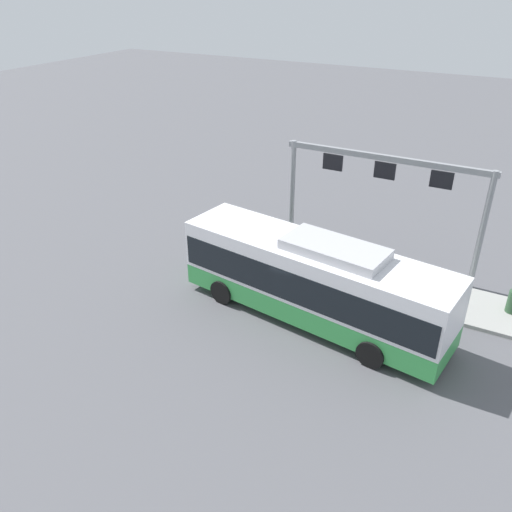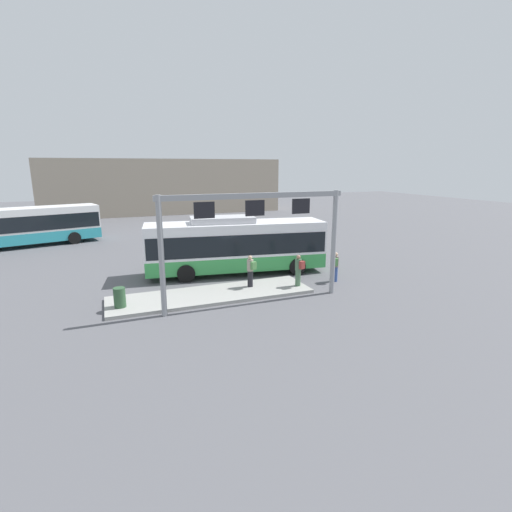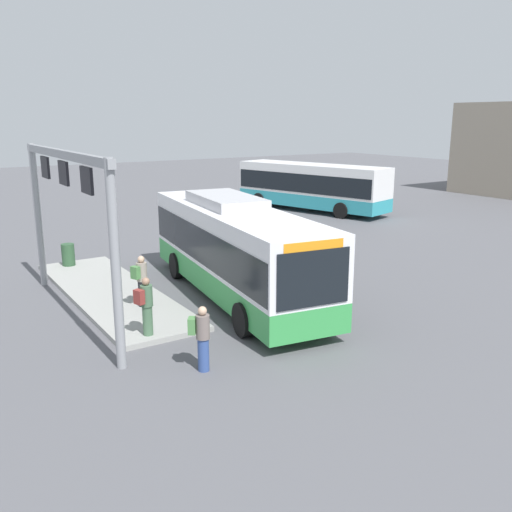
# 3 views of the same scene
# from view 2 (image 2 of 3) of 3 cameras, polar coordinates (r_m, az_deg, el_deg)

# --- Properties ---
(ground_plane) EXTENTS (120.00, 120.00, 0.00)m
(ground_plane) POSITION_cam_2_polar(r_m,az_deg,el_deg) (23.18, -2.96, -2.55)
(ground_plane) COLOR #56565B
(platform_curb) EXTENTS (10.00, 2.80, 0.16)m
(platform_curb) POSITION_cam_2_polar(r_m,az_deg,el_deg) (19.19, -6.62, -5.78)
(platform_curb) COLOR #9E9E99
(platform_curb) RESTS_ON ground
(bus_main) EXTENTS (10.79, 3.97, 3.46)m
(bus_main) POSITION_cam_2_polar(r_m,az_deg,el_deg) (22.76, -3.03, 1.84)
(bus_main) COLOR green
(bus_main) RESTS_ON ground
(bus_background_left) EXTENTS (11.04, 5.28, 3.10)m
(bus_background_left) POSITION_cam_2_polar(r_m,az_deg,el_deg) (35.69, -31.13, 4.06)
(bus_background_left) COLOR teal
(bus_background_left) RESTS_ON ground
(person_boarding) EXTENTS (0.55, 0.60, 1.67)m
(person_boarding) POSITION_cam_2_polar(r_m,az_deg,el_deg) (21.70, 11.80, -1.49)
(person_boarding) COLOR #334C8C
(person_boarding) RESTS_ON ground
(person_waiting_near) EXTENTS (0.47, 0.59, 1.67)m
(person_waiting_near) POSITION_cam_2_polar(r_m,az_deg,el_deg) (20.06, 6.40, -2.03)
(person_waiting_near) COLOR #476B4C
(person_waiting_near) RESTS_ON platform_curb
(person_waiting_mid) EXTENTS (0.48, 0.60, 1.67)m
(person_waiting_mid) POSITION_cam_2_polar(r_m,az_deg,el_deg) (19.81, -0.82, -2.14)
(person_waiting_mid) COLOR black
(person_waiting_mid) RESTS_ON platform_curb
(platform_sign_gantry) EXTENTS (8.82, 0.24, 5.20)m
(platform_sign_gantry) POSITION_cam_2_polar(r_m,az_deg,el_deg) (17.23, -0.16, 4.64)
(platform_sign_gantry) COLOR gray
(platform_sign_gantry) RESTS_ON ground
(station_building) EXTENTS (31.18, 8.00, 7.27)m
(station_building) POSITION_cam_2_polar(r_m,az_deg,el_deg) (55.46, -13.50, 10.15)
(station_building) COLOR tan
(station_building) RESTS_ON ground
(trash_bin) EXTENTS (0.52, 0.52, 0.90)m
(trash_bin) POSITION_cam_2_polar(r_m,az_deg,el_deg) (18.15, -19.74, -5.86)
(trash_bin) COLOR #2D5133
(trash_bin) RESTS_ON platform_curb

